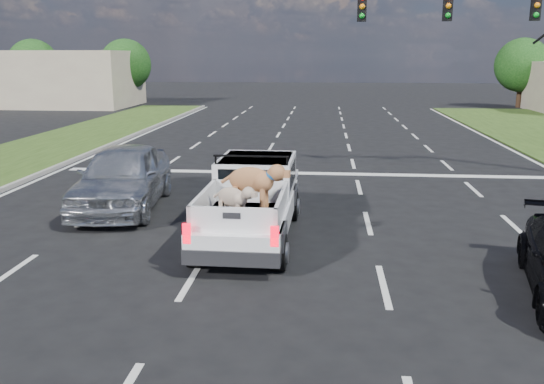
{
  "coord_description": "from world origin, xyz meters",
  "views": [
    {
      "loc": [
        0.64,
        -9.75,
        4.01
      ],
      "look_at": [
        -0.44,
        2.0,
        1.21
      ],
      "focal_mm": 38.0,
      "sensor_mm": 36.0,
      "label": 1
    }
  ],
  "objects": [
    {
      "name": "tree_far_c",
      "position": [
        -16.0,
        38.0,
        3.29
      ],
      "size": [
        4.2,
        4.2,
        5.4
      ],
      "color": "#332114",
      "rests_on": "ground"
    },
    {
      "name": "tree_far_d",
      "position": [
        16.0,
        38.0,
        3.29
      ],
      "size": [
        4.2,
        4.2,
        5.4
      ],
      "color": "#332114",
      "rests_on": "ground"
    },
    {
      "name": "silver_sedan",
      "position": [
        -4.72,
        4.88,
        0.86
      ],
      "size": [
        2.49,
        5.2,
        1.72
      ],
      "primitive_type": "imported",
      "rotation": [
        0.0,
        0.0,
        0.09
      ],
      "color": "silver",
      "rests_on": "ground"
    },
    {
      "name": "pickup_truck",
      "position": [
        -0.95,
        2.59,
        0.89
      ],
      "size": [
        1.96,
        5.04,
        1.88
      ],
      "rotation": [
        0.0,
        0.0,
        -0.01
      ],
      "color": "black",
      "rests_on": "ground"
    },
    {
      "name": "road_markings",
      "position": [
        0.0,
        6.56,
        0.01
      ],
      "size": [
        17.75,
        60.0,
        0.01
      ],
      "color": "silver",
      "rests_on": "ground"
    },
    {
      "name": "ground",
      "position": [
        0.0,
        0.0,
        0.0
      ],
      "size": [
        160.0,
        160.0,
        0.0
      ],
      "primitive_type": "plane",
      "color": "black",
      "rests_on": "ground"
    },
    {
      "name": "building_left",
      "position": [
        -20.0,
        36.0,
        2.2
      ],
      "size": [
        10.0,
        8.0,
        4.4
      ],
      "primitive_type": "cube",
      "color": "#B8AC8C",
      "rests_on": "ground"
    },
    {
      "name": "traffic_signal",
      "position": [
        7.2,
        10.5,
        4.73
      ],
      "size": [
        9.11,
        0.31,
        7.0
      ],
      "color": "black",
      "rests_on": "ground"
    },
    {
      "name": "tree_far_b",
      "position": [
        -24.0,
        38.0,
        3.29
      ],
      "size": [
        4.2,
        4.2,
        5.4
      ],
      "color": "#332114",
      "rests_on": "ground"
    }
  ]
}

